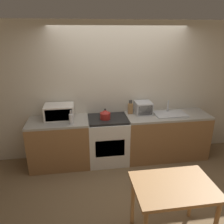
{
  "coord_description": "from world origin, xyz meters",
  "views": [
    {
      "loc": [
        -0.73,
        -2.92,
        2.41
      ],
      "look_at": [
        -0.19,
        0.69,
        1.05
      ],
      "focal_mm": 35.0,
      "sensor_mm": 36.0,
      "label": 1
    }
  ],
  "objects_px": {
    "kettle": "(105,115)",
    "toaster_oven": "(143,108)",
    "bottle": "(71,119)",
    "dining_table": "(173,193)",
    "stove_range": "(108,140)",
    "microwave": "(59,112)"
  },
  "relations": [
    {
      "from": "kettle",
      "to": "toaster_oven",
      "type": "distance_m",
      "value": 0.78
    },
    {
      "from": "bottle",
      "to": "toaster_oven",
      "type": "xyz_separation_m",
      "value": [
        1.37,
        0.3,
        0.02
      ]
    },
    {
      "from": "kettle",
      "to": "toaster_oven",
      "type": "height_order",
      "value": "toaster_oven"
    },
    {
      "from": "kettle",
      "to": "bottle",
      "type": "bearing_deg",
      "value": -167.3
    },
    {
      "from": "kettle",
      "to": "toaster_oven",
      "type": "bearing_deg",
      "value": 12.42
    },
    {
      "from": "kettle",
      "to": "toaster_oven",
      "type": "relative_size",
      "value": 0.63
    },
    {
      "from": "kettle",
      "to": "microwave",
      "type": "bearing_deg",
      "value": 170.21
    },
    {
      "from": "kettle",
      "to": "microwave",
      "type": "relative_size",
      "value": 0.38
    },
    {
      "from": "toaster_oven",
      "to": "dining_table",
      "type": "distance_m",
      "value": 1.98
    },
    {
      "from": "kettle",
      "to": "bottle",
      "type": "xyz_separation_m",
      "value": [
        -0.6,
        -0.14,
        0.01
      ]
    },
    {
      "from": "stove_range",
      "to": "bottle",
      "type": "relative_size",
      "value": 3.69
    },
    {
      "from": "stove_range",
      "to": "toaster_oven",
      "type": "xyz_separation_m",
      "value": [
        0.71,
        0.13,
        0.57
      ]
    },
    {
      "from": "bottle",
      "to": "dining_table",
      "type": "xyz_separation_m",
      "value": [
        1.18,
        -1.64,
        -0.33
      ]
    },
    {
      "from": "bottle",
      "to": "dining_table",
      "type": "height_order",
      "value": "bottle"
    },
    {
      "from": "bottle",
      "to": "kettle",
      "type": "bearing_deg",
      "value": 12.7
    },
    {
      "from": "kettle",
      "to": "dining_table",
      "type": "relative_size",
      "value": 0.22
    },
    {
      "from": "stove_range",
      "to": "dining_table",
      "type": "xyz_separation_m",
      "value": [
        0.52,
        -1.81,
        0.22
      ]
    },
    {
      "from": "bottle",
      "to": "microwave",
      "type": "bearing_deg",
      "value": 127.89
    },
    {
      "from": "stove_range",
      "to": "microwave",
      "type": "distance_m",
      "value": 1.05
    },
    {
      "from": "kettle",
      "to": "dining_table",
      "type": "xyz_separation_m",
      "value": [
        0.57,
        -1.78,
        -0.32
      ]
    },
    {
      "from": "bottle",
      "to": "toaster_oven",
      "type": "relative_size",
      "value": 0.77
    },
    {
      "from": "stove_range",
      "to": "dining_table",
      "type": "bearing_deg",
      "value": -74.02
    }
  ]
}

